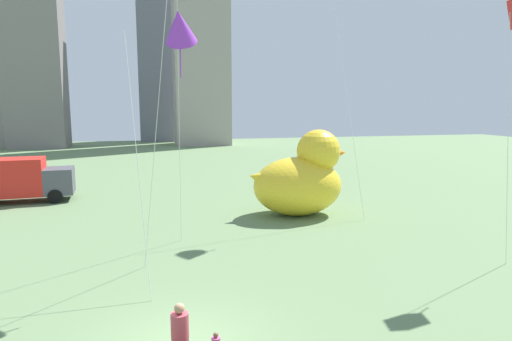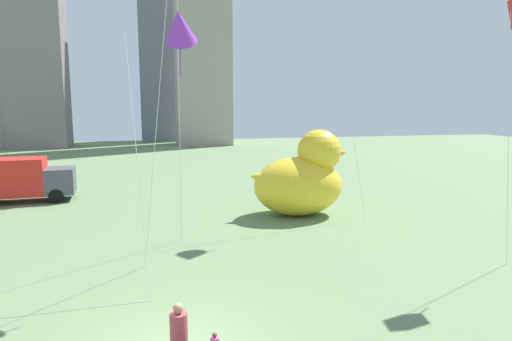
# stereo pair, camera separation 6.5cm
# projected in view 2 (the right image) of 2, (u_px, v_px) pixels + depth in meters

# --- Properties ---
(person_adult) EXTENTS (0.42, 0.42, 1.70)m
(person_adult) POSITION_uv_depth(u_px,v_px,m) (179.00, 334.00, 10.20)
(person_adult) COLOR #38476B
(person_adult) RESTS_ON ground
(giant_inflatable_duck) EXTENTS (5.87, 3.76, 4.86)m
(giant_inflatable_duck) POSITION_uv_depth(u_px,v_px,m) (302.00, 179.00, 24.92)
(giant_inflatable_duck) COLOR yellow
(giant_inflatable_duck) RESTS_ON ground
(box_truck) EXTENTS (6.40, 2.72, 2.85)m
(box_truck) POSITION_uv_depth(u_px,v_px,m) (20.00, 180.00, 28.29)
(box_truck) COLOR red
(box_truck) RESTS_ON ground
(city_skyline) EXTENTS (50.16, 17.69, 40.64)m
(city_skyline) POSITION_uv_depth(u_px,v_px,m) (85.00, 40.00, 68.26)
(city_skyline) COLOR gray
(city_skyline) RESTS_ON ground
(kite_purple) EXTENTS (2.58, 3.12, 9.60)m
(kite_purple) POSITION_uv_depth(u_px,v_px,m) (179.00, 27.00, 14.83)
(kite_purple) COLOR silver
(kite_purple) RESTS_ON ground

